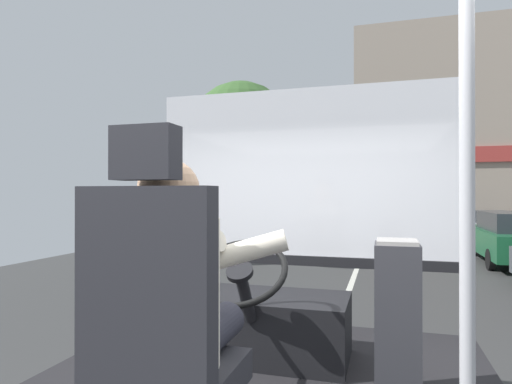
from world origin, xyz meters
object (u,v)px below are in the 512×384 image
at_px(bus_driver, 175,287).
at_px(fare_box, 397,320).
at_px(parked_car_white, 478,225).
at_px(handrail_pole, 467,186).
at_px(steering_console, 262,323).
at_px(driver_seat, 161,341).

distance_m(bus_driver, fare_box, 1.24).
distance_m(fare_box, parked_car_white, 16.92).
bearing_deg(handrail_pole, bus_driver, 175.60).
distance_m(steering_console, handrail_pole, 1.86).
distance_m(driver_seat, handrail_pole, 1.14).
distance_m(driver_seat, steering_console, 1.38).
bearing_deg(bus_driver, parked_car_white, 76.01).
distance_m(driver_seat, bus_driver, 0.20).
distance_m(steering_console, fare_box, 0.92).
distance_m(steering_console, parked_car_white, 16.76).
xyz_separation_m(driver_seat, parked_car_white, (4.34, 17.53, -0.71)).
bearing_deg(driver_seat, fare_box, 49.99).
xyz_separation_m(bus_driver, handrail_pole, (1.00, -0.08, 0.37)).
height_order(steering_console, handrail_pole, handrail_pole).
relative_size(driver_seat, handrail_pole, 0.59).
height_order(driver_seat, handrail_pole, handrail_pole).
xyz_separation_m(steering_console, handrail_pole, (1.00, -1.31, 0.86)).
xyz_separation_m(driver_seat, fare_box, (0.83, 0.98, -0.13)).
relative_size(handrail_pole, fare_box, 2.63).
relative_size(handrail_pole, parked_car_white, 0.51).
height_order(bus_driver, steering_console, bus_driver).
bearing_deg(handrail_pole, parked_car_white, 79.18).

